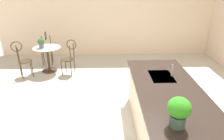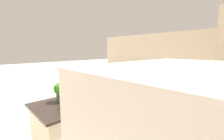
{
  "view_description": "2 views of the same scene",
  "coord_description": "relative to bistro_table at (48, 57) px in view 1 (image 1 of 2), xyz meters",
  "views": [
    {
      "loc": [
        3.11,
        -0.15,
        2.48
      ],
      "look_at": [
        -0.72,
        -0.03,
        0.85
      ],
      "focal_mm": 33.21,
      "sensor_mm": 36.0,
      "label": 1
    },
    {
      "loc": [
        2.34,
        3.3,
        1.9
      ],
      "look_at": [
        -1.68,
        -0.85,
        1.11
      ],
      "focal_mm": 23.54,
      "sensor_mm": 36.0,
      "label": 2
    }
  ],
  "objects": [
    {
      "name": "chair_by_island",
      "position": [
        0.26,
        0.67,
        0.13
      ],
      "size": [
        0.46,
        0.52,
        1.04
      ],
      "color": "#3D2D1E",
      "rests_on": "ground"
    },
    {
      "name": "chair_toward_desk",
      "position": [
        0.39,
        -0.6,
        0.13
      ],
      "size": [
        0.52,
        0.52,
        1.04
      ],
      "color": "#3D2D1E",
      "rests_on": "ground"
    },
    {
      "name": "bistro_table",
      "position": [
        0.0,
        0.0,
        0.0
      ],
      "size": [
        0.8,
        0.8,
        0.74
      ],
      "color": "#3D2D1E",
      "rests_on": "ground"
    },
    {
      "name": "wall_left_window",
      "position": [
        -1.55,
        1.85,
        0.9
      ],
      "size": [
        0.12,
        7.8,
        2.7
      ],
      "primitive_type": "cube",
      "color": "beige",
      "rests_on": "ground"
    },
    {
      "name": "potted_plant_on_table",
      "position": [
        0.02,
        -0.14,
        0.45
      ],
      "size": [
        0.19,
        0.19,
        0.27
      ],
      "color": "#7A669E",
      "rests_on": "bistro_table"
    },
    {
      "name": "kitchen_island",
      "position": [
        3.01,
        2.7,
        0.02
      ],
      "size": [
        2.8,
        1.06,
        0.92
      ],
      "color": "beige",
      "rests_on": "ground"
    },
    {
      "name": "sink_faucet",
      "position": [
        2.46,
        2.88,
        0.58
      ],
      "size": [
        0.02,
        0.02,
        0.22
      ],
      "primitive_type": "cylinder",
      "color": "#B2B5BA",
      "rests_on": "kitchen_island"
    },
    {
      "name": "chair_near_window",
      "position": [
        -0.66,
        -0.2,
        0.13
      ],
      "size": [
        0.51,
        0.43,
        1.04
      ],
      "color": "#3D2D1E",
      "rests_on": "ground"
    },
    {
      "name": "potted_plant_counter_far",
      "position": [
        3.86,
        2.53,
        0.69
      ],
      "size": [
        0.27,
        0.27,
        0.38
      ],
      "color": "#385147",
      "rests_on": "kitchen_island"
    },
    {
      "name": "ground_plane",
      "position": [
        2.71,
        1.85,
        -0.45
      ],
      "size": [
        40.0,
        40.0,
        0.0
      ],
      "primitive_type": "plane",
      "color": "beige"
    }
  ]
}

